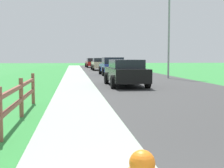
# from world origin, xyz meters

# --- Properties ---
(ground_plane) EXTENTS (120.00, 120.00, 0.00)m
(ground_plane) POSITION_xyz_m (0.00, 25.00, 0.00)
(ground_plane) COLOR #33873C
(road_asphalt) EXTENTS (7.00, 66.00, 0.01)m
(road_asphalt) POSITION_xyz_m (3.50, 27.00, 0.00)
(road_asphalt) COLOR #383838
(road_asphalt) RESTS_ON ground
(curb_concrete) EXTENTS (6.00, 66.00, 0.01)m
(curb_concrete) POSITION_xyz_m (-3.00, 27.00, 0.00)
(curb_concrete) COLOR #9FB29D
(curb_concrete) RESTS_ON ground
(grass_verge) EXTENTS (5.00, 66.00, 0.00)m
(grass_verge) POSITION_xyz_m (-4.50, 27.00, 0.01)
(grass_verge) COLOR #33873C
(grass_verge) RESTS_ON ground
(parked_suv_black) EXTENTS (2.03, 4.81, 1.44)m
(parked_suv_black) POSITION_xyz_m (1.66, 15.57, 0.75)
(parked_suv_black) COLOR black
(parked_suv_black) RESTS_ON ground
(parked_car_blue) EXTENTS (2.18, 4.53, 1.56)m
(parked_car_blue) POSITION_xyz_m (2.26, 26.40, 0.79)
(parked_car_blue) COLOR navy
(parked_car_blue) RESTS_ON ground
(parked_car_beige) EXTENTS (2.14, 4.61, 1.48)m
(parked_car_beige) POSITION_xyz_m (2.06, 37.10, 0.76)
(parked_car_beige) COLOR #C6B793
(parked_car_beige) RESTS_ON ground
(parked_car_red) EXTENTS (2.24, 4.48, 1.44)m
(parked_car_red) POSITION_xyz_m (1.76, 47.49, 0.71)
(parked_car_red) COLOR maroon
(parked_car_red) RESTS_ON ground
(street_lamp) EXTENTS (1.17, 0.20, 6.44)m
(street_lamp) POSITION_xyz_m (6.00, 21.57, 3.82)
(street_lamp) COLOR gray
(street_lamp) RESTS_ON ground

